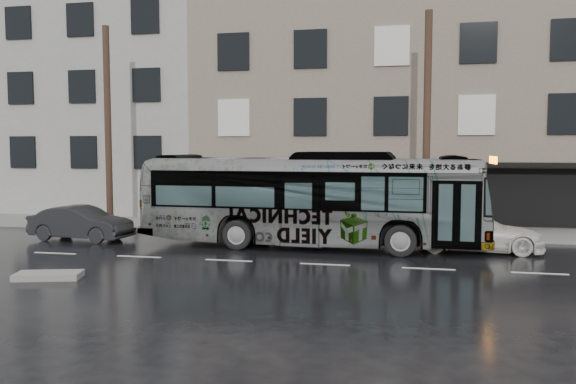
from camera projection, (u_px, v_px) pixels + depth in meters
name	position (u px, v px, depth m)	size (l,w,h in m)	color
ground	(249.00, 247.00, 20.94)	(120.00, 120.00, 0.00)	black
sidewalk	(278.00, 228.00, 25.72)	(90.00, 3.60, 0.15)	gray
building_taupe	(393.00, 117.00, 31.92)	(20.00, 12.00, 11.00)	gray
building_grey	(48.00, 85.00, 37.80)	(26.00, 15.00, 16.00)	#A1A098
utility_pole_front	(427.00, 125.00, 22.50)	(0.30, 0.30, 9.00)	#462E23
utility_pole_rear	(108.00, 127.00, 25.31)	(0.30, 0.30, 9.00)	#462E23
sign_post	(453.00, 207.00, 22.53)	(0.06, 0.06, 2.40)	slate
bus	(311.00, 199.00, 21.09)	(3.00, 12.81, 3.57)	#B2B2B2
white_sedan	(473.00, 232.00, 20.22)	(1.96, 4.83, 1.40)	white
dark_sedan	(81.00, 223.00, 22.63)	(1.45, 4.17, 1.37)	black
slush_pile	(48.00, 276.00, 15.91)	(1.80, 0.80, 0.18)	gray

